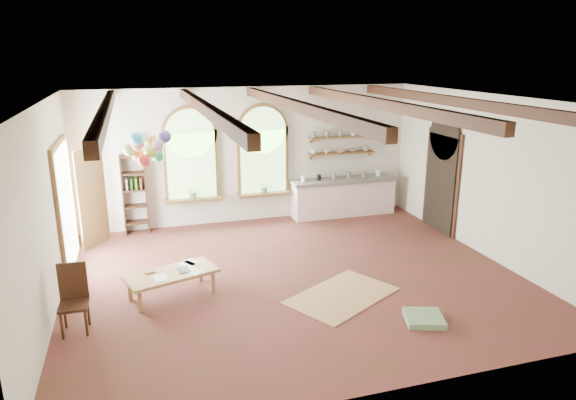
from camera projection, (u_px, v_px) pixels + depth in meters
name	position (u px, v px, depth m)	size (l,w,h in m)	color
floor	(294.00, 276.00, 9.41)	(8.00, 8.00, 0.00)	maroon
ceiling_beams	(295.00, 106.00, 8.56)	(6.20, 6.80, 0.18)	#3B2012
window_left	(191.00, 158.00, 11.72)	(1.30, 0.28, 2.20)	brown
window_right	(263.00, 154.00, 12.20)	(1.30, 0.28, 2.20)	brown
left_doorway	(66.00, 207.00, 9.65)	(0.10, 1.90, 2.50)	brown
right_doorway	(441.00, 184.00, 11.59)	(0.10, 1.30, 2.40)	black
kitchen_counter	(343.00, 196.00, 12.87)	(2.68, 0.62, 0.94)	beige
wall_shelf_lower	(342.00, 153.00, 12.73)	(1.70, 0.24, 0.04)	brown
wall_shelf_upper	(342.00, 137.00, 12.62)	(1.70, 0.24, 0.04)	brown
wall_clock	(386.00, 136.00, 13.05)	(0.32, 0.32, 0.04)	black
bookshelf	(135.00, 194.00, 11.46)	(0.53, 0.32, 1.80)	#3B2012
coffee_table	(172.00, 275.00, 8.56)	(1.62, 1.11, 0.42)	#A97C4D
side_chair	(75.00, 313.00, 7.48)	(0.42, 0.42, 1.02)	#3B2012
floor_mat	(342.00, 295.00, 8.65)	(1.83, 1.13, 0.02)	tan
floor_cushion	(424.00, 318.00, 7.82)	(0.56, 0.56, 0.10)	#66885E
water_jug_a	(372.00, 202.00, 13.15)	(0.30, 0.30, 0.58)	#5684BA
water_jug_b	(379.00, 203.00, 13.22)	(0.27, 0.27, 0.52)	#5684BA
balloon_cluster	(147.00, 147.00, 9.04)	(0.84, 0.84, 1.14)	white
table_book	(143.00, 272.00, 8.55)	(0.18, 0.25, 0.02)	olive
tablet	(184.00, 270.00, 8.63)	(0.19, 0.27, 0.01)	black
potted_plant_left	(193.00, 192.00, 11.84)	(0.27, 0.23, 0.30)	#598C4C
potted_plant_right	(265.00, 187.00, 12.31)	(0.27, 0.23, 0.30)	#598C4C
shelf_cup_a	(313.00, 152.00, 12.51)	(0.12, 0.10, 0.10)	white
shelf_cup_b	(327.00, 151.00, 12.60)	(0.10, 0.10, 0.09)	beige
shelf_bowl_a	(340.00, 151.00, 12.71)	(0.22, 0.22, 0.05)	beige
shelf_bowl_b	(353.00, 150.00, 12.80)	(0.20, 0.20, 0.06)	#8C664C
shelf_vase	(366.00, 147.00, 12.88)	(0.18, 0.18, 0.19)	slate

